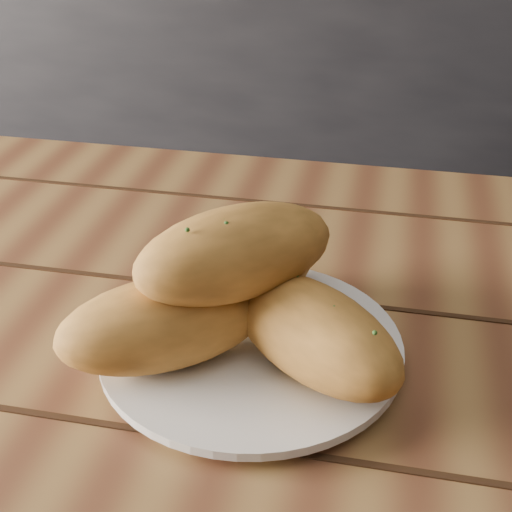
{
  "coord_description": "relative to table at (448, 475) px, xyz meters",
  "views": [
    {
      "loc": [
        0.21,
        -0.06,
        1.14
      ],
      "look_at": [
        0.1,
        0.44,
        0.84
      ],
      "focal_mm": 50.0,
      "sensor_mm": 36.0,
      "label": 1
    }
  ],
  "objects": [
    {
      "name": "bread_rolls",
      "position": [
        -0.18,
        -0.0,
        0.17
      ],
      "size": [
        0.3,
        0.27,
        0.13
      ],
      "color": "#CB8A38",
      "rests_on": "plate"
    },
    {
      "name": "plate",
      "position": [
        -0.18,
        0.0,
        0.11
      ],
      "size": [
        0.26,
        0.26,
        0.02
      ],
      "color": "silver",
      "rests_on": "table"
    },
    {
      "name": "counter",
      "position": [
        -0.28,
        1.29,
        -0.2
      ],
      "size": [
        2.8,
        0.6,
        0.9
      ],
      "primitive_type": "cube",
      "color": "black",
      "rests_on": "ground"
    },
    {
      "name": "table",
      "position": [
        0.0,
        0.0,
        0.0
      ],
      "size": [
        1.41,
        0.88,
        0.75
      ],
      "color": "brown",
      "rests_on": "ground"
    }
  ]
}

